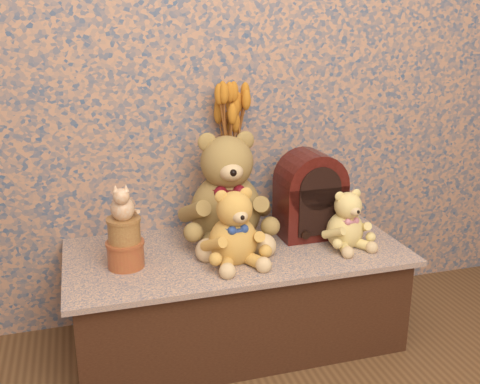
{
  "coord_description": "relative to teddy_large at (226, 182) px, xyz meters",
  "views": [
    {
      "loc": [
        -0.53,
        -0.61,
        1.21
      ],
      "look_at": [
        0.0,
        1.16,
        0.62
      ],
      "focal_mm": 41.35,
      "sensor_mm": 36.0,
      "label": 1
    }
  ],
  "objects": [
    {
      "name": "dried_stalks",
      "position": [
        0.04,
        0.08,
        0.18
      ],
      "size": [
        0.25,
        0.25,
        0.4
      ],
      "primitive_type": null,
      "rotation": [
        0.0,
        0.0,
        -0.25
      ],
      "color": "#C4731F",
      "rests_on": "ceramic_vase"
    },
    {
      "name": "teddy_medium",
      "position": [
        -0.03,
        -0.21,
        -0.08
      ],
      "size": [
        0.25,
        0.29,
        0.29
      ],
      "primitive_type": null,
      "rotation": [
        0.0,
        0.0,
        0.09
      ],
      "color": "gold",
      "rests_on": "display_shelf"
    },
    {
      "name": "teddy_small",
      "position": [
        0.41,
        -0.2,
        -0.11
      ],
      "size": [
        0.22,
        0.25,
        0.24
      ],
      "primitive_type": null,
      "rotation": [
        0.0,
        0.0,
        0.16
      ],
      "color": "#DDBD69",
      "rests_on": "display_shelf"
    },
    {
      "name": "teddy_large",
      "position": [
        0.0,
        0.0,
        0.0
      ],
      "size": [
        0.39,
        0.46,
        0.46
      ],
      "primitive_type": null,
      "rotation": [
        0.0,
        0.0,
        -0.07
      ],
      "color": "olive",
      "rests_on": "display_shelf"
    },
    {
      "name": "cathedral_radio",
      "position": [
        0.32,
        -0.05,
        -0.06
      ],
      "size": [
        0.25,
        0.18,
        0.34
      ],
      "primitive_type": null,
      "rotation": [
        0.0,
        0.0,
        0.01
      ],
      "color": "#3D0F0B",
      "rests_on": "display_shelf"
    },
    {
      "name": "biscuit_tin_upper",
      "position": [
        -0.4,
        -0.15,
        -0.09
      ],
      "size": [
        0.14,
        0.14,
        0.09
      ],
      "primitive_type": "cylinder",
      "rotation": [
        0.0,
        0.0,
        -0.33
      ],
      "color": "tan",
      "rests_on": "biscuit_tin_lower"
    },
    {
      "name": "ceramic_vase",
      "position": [
        0.04,
        0.08,
        -0.12
      ],
      "size": [
        0.16,
        0.16,
        0.21
      ],
      "primitive_type": "cylinder",
      "rotation": [
        0.0,
        0.0,
        -0.31
      ],
      "color": "tan",
      "rests_on": "display_shelf"
    },
    {
      "name": "display_shelf",
      "position": [
        0.01,
        -0.12,
        -0.42
      ],
      "size": [
        1.25,
        0.59,
        0.38
      ],
      "primitive_type": "cube",
      "color": "#34446B",
      "rests_on": "ground"
    },
    {
      "name": "biscuit_tin_lower",
      "position": [
        -0.4,
        -0.15,
        -0.18
      ],
      "size": [
        0.14,
        0.14,
        0.09
      ],
      "primitive_type": "cylinder",
      "rotation": [
        0.0,
        0.0,
        -0.15
      ],
      "color": "#B07333",
      "rests_on": "display_shelf"
    },
    {
      "name": "cat_figurine",
      "position": [
        -0.4,
        -0.15,
        0.01
      ],
      "size": [
        0.11,
        0.12,
        0.13
      ],
      "primitive_type": null,
      "rotation": [
        0.0,
        0.0,
        -0.12
      ],
      "color": "silver",
      "rests_on": "biscuit_tin_upper"
    }
  ]
}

